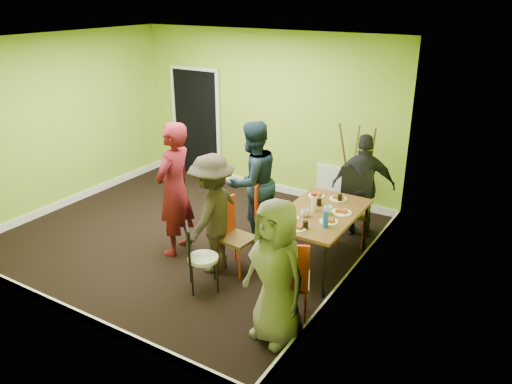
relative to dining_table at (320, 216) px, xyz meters
The scene contains 28 objects.
ground 2.11m from the dining_table, behind, with size 5.00×5.00×0.00m, color black.
room_walls 2.03m from the dining_table, behind, with size 5.04×4.54×2.82m.
dining_table is the anchor object (origin of this frame).
chair_left_far 0.90m from the dining_table, behind, with size 0.48×0.48×0.92m.
chair_left_near 1.15m from the dining_table, 143.75° to the right, with size 0.43×0.43×0.95m.
chair_back_end 1.00m from the dining_table, 83.72° to the left, with size 0.53×0.59×1.06m.
chair_front_end 1.36m from the dining_table, 78.98° to the right, with size 0.55×0.56×1.02m.
chair_bentwood 1.64m from the dining_table, 127.61° to the right, with size 0.47×0.47×0.85m.
easel 1.75m from the dining_table, 95.76° to the left, with size 0.60×0.57×1.51m.
plate_near_left 0.54m from the dining_table, 120.05° to the left, with size 0.22×0.22×0.01m, color white.
plate_near_right 0.45m from the dining_table, 123.35° to the right, with size 0.22×0.22×0.01m, color white.
plate_far_back 0.52m from the dining_table, 86.46° to the left, with size 0.24×0.24×0.01m, color white.
plate_far_front 0.59m from the dining_table, 93.83° to the right, with size 0.22×0.22×0.01m, color white.
plate_wall_back 0.27m from the dining_table, 26.01° to the left, with size 0.26×0.26×0.01m, color white.
plate_wall_front 0.31m from the dining_table, 45.82° to the right, with size 0.23×0.23×0.01m, color white.
thermos 0.19m from the dining_table, behind, with size 0.07×0.07×0.21m, color white.
blue_bottle 0.47m from the dining_table, 57.87° to the right, with size 0.07×0.07×0.22m, color blue.
orange_bottle 0.29m from the dining_table, 116.75° to the left, with size 0.03×0.03×0.09m, color #EA4016.
glass_mid 0.24m from the dining_table, 119.24° to the left, with size 0.07×0.07×0.10m, color black.
glass_back 0.48m from the dining_table, 80.77° to the left, with size 0.06×0.06×0.10m, color black.
glass_front 0.54m from the dining_table, 85.34° to the right, with size 0.07×0.07×0.10m, color black.
cup_a 0.26m from the dining_table, 117.79° to the right, with size 0.11×0.11×0.09m, color white.
cup_b 0.15m from the dining_table, ahead, with size 0.11×0.11×0.10m, color white.
person_standing 1.96m from the dining_table, 159.14° to the right, with size 0.67×0.44×1.84m, color maroon.
person_left_far 1.18m from the dining_table, 169.94° to the left, with size 0.85×0.66×1.75m, color #132230.
person_left_near 1.38m from the dining_table, 143.45° to the right, with size 1.01×0.58×1.56m, color #2E261F.
person_back_end 1.15m from the dining_table, 81.87° to the left, with size 0.90×0.37×1.53m, color black.
person_front_end 1.64m from the dining_table, 81.27° to the right, with size 0.76×0.49×1.56m, color gray.
Camera 1 is at (4.28, -5.15, 3.39)m, focal length 35.00 mm.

